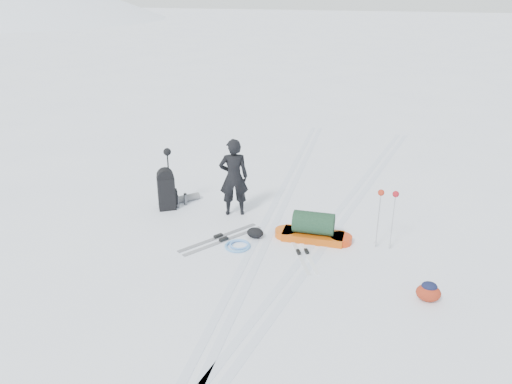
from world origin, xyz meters
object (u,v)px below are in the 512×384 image
expedition_rucksack (169,190)px  skier (234,177)px  ski_poles_black (168,159)px  pulk_sled (313,229)px

expedition_rucksack → skier: bearing=-26.5°
expedition_rucksack → ski_poles_black: bearing=75.8°
expedition_rucksack → pulk_sled: bearing=-41.1°
skier → expedition_rucksack: 1.61m
skier → expedition_rucksack: (-1.54, -0.16, -0.43)m
skier → ski_poles_black: 1.60m
skier → pulk_sled: size_ratio=1.10×
skier → expedition_rucksack: size_ratio=1.68×
skier → ski_poles_black: (-1.57, -0.06, 0.28)m
skier → ski_poles_black: bearing=-20.8°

